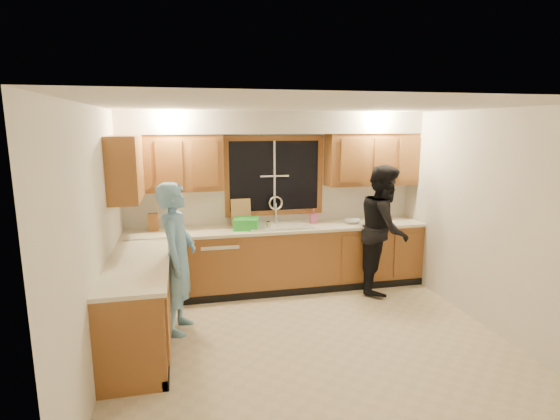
# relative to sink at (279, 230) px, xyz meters

# --- Properties ---
(floor) EXTENTS (4.20, 4.20, 0.00)m
(floor) POSITION_rel_sink_xyz_m (0.00, -1.60, -0.86)
(floor) COLOR beige
(floor) RESTS_ON ground
(ceiling) EXTENTS (4.20, 4.20, 0.00)m
(ceiling) POSITION_rel_sink_xyz_m (0.00, -1.60, 1.64)
(ceiling) COLOR white
(wall_back) EXTENTS (4.20, 0.00, 4.20)m
(wall_back) POSITION_rel_sink_xyz_m (0.00, 0.30, 0.39)
(wall_back) COLOR white
(wall_back) RESTS_ON ground
(wall_left) EXTENTS (0.00, 3.80, 3.80)m
(wall_left) POSITION_rel_sink_xyz_m (-2.10, -1.60, 0.39)
(wall_left) COLOR white
(wall_left) RESTS_ON ground
(wall_right) EXTENTS (0.00, 3.80, 3.80)m
(wall_right) POSITION_rel_sink_xyz_m (2.10, -1.60, 0.39)
(wall_right) COLOR white
(wall_right) RESTS_ON ground
(base_cabinets_back) EXTENTS (4.20, 0.60, 0.88)m
(base_cabinets_back) POSITION_rel_sink_xyz_m (0.00, -0.00, -0.42)
(base_cabinets_back) COLOR #945B2B
(base_cabinets_back) RESTS_ON ground
(base_cabinets_left) EXTENTS (0.60, 1.90, 0.88)m
(base_cabinets_left) POSITION_rel_sink_xyz_m (-1.80, -1.25, -0.42)
(base_cabinets_left) COLOR #945B2B
(base_cabinets_left) RESTS_ON ground
(countertop_back) EXTENTS (4.20, 0.63, 0.04)m
(countertop_back) POSITION_rel_sink_xyz_m (0.00, -0.02, 0.04)
(countertop_back) COLOR #F5EBCE
(countertop_back) RESTS_ON base_cabinets_back
(countertop_left) EXTENTS (0.63, 1.90, 0.04)m
(countertop_left) POSITION_rel_sink_xyz_m (-1.79, -1.25, 0.04)
(countertop_left) COLOR #F5EBCE
(countertop_left) RESTS_ON base_cabinets_left
(upper_cabinets_left) EXTENTS (1.35, 0.33, 0.75)m
(upper_cabinets_left) POSITION_rel_sink_xyz_m (-1.43, 0.13, 0.96)
(upper_cabinets_left) COLOR #945B2B
(upper_cabinets_left) RESTS_ON wall_back
(upper_cabinets_right) EXTENTS (1.35, 0.33, 0.75)m
(upper_cabinets_right) POSITION_rel_sink_xyz_m (1.43, 0.13, 0.96)
(upper_cabinets_right) COLOR #945B2B
(upper_cabinets_right) RESTS_ON wall_back
(upper_cabinets_return) EXTENTS (0.33, 0.90, 0.75)m
(upper_cabinets_return) POSITION_rel_sink_xyz_m (-1.94, -0.48, 0.96)
(upper_cabinets_return) COLOR #945B2B
(upper_cabinets_return) RESTS_ON wall_left
(soffit) EXTENTS (4.20, 0.35, 0.30)m
(soffit) POSITION_rel_sink_xyz_m (0.00, 0.12, 1.49)
(soffit) COLOR beige
(soffit) RESTS_ON wall_back
(window_frame) EXTENTS (1.44, 0.03, 1.14)m
(window_frame) POSITION_rel_sink_xyz_m (0.00, 0.29, 0.74)
(window_frame) COLOR black
(window_frame) RESTS_ON wall_back
(sink) EXTENTS (0.86, 0.52, 0.57)m
(sink) POSITION_rel_sink_xyz_m (0.00, 0.00, 0.00)
(sink) COLOR silver
(sink) RESTS_ON countertop_back
(dishwasher) EXTENTS (0.60, 0.56, 0.82)m
(dishwasher) POSITION_rel_sink_xyz_m (-0.85, -0.01, -0.45)
(dishwasher) COLOR white
(dishwasher) RESTS_ON floor
(stove) EXTENTS (0.58, 0.75, 0.90)m
(stove) POSITION_rel_sink_xyz_m (-1.80, -1.82, -0.41)
(stove) COLOR white
(stove) RESTS_ON floor
(man) EXTENTS (0.55, 0.70, 1.71)m
(man) POSITION_rel_sink_xyz_m (-1.39, -1.00, -0.01)
(man) COLOR #689CC4
(man) RESTS_ON floor
(woman) EXTENTS (1.02, 1.09, 1.79)m
(woman) POSITION_rel_sink_xyz_m (1.43, -0.35, 0.03)
(woman) COLOR black
(woman) RESTS_ON floor
(knife_block) EXTENTS (0.13, 0.11, 0.24)m
(knife_block) POSITION_rel_sink_xyz_m (-1.70, 0.13, 0.17)
(knife_block) COLOR #945A29
(knife_block) RESTS_ON countertop_back
(cutting_board) EXTENTS (0.28, 0.10, 0.37)m
(cutting_board) POSITION_rel_sink_xyz_m (-0.50, 0.22, 0.24)
(cutting_board) COLOR tan
(cutting_board) RESTS_ON countertop_back
(dish_crate) EXTENTS (0.39, 0.37, 0.15)m
(dish_crate) POSITION_rel_sink_xyz_m (-0.47, -0.05, 0.13)
(dish_crate) COLOR green
(dish_crate) RESTS_ON countertop_back
(soap_bottle) EXTENTS (0.10, 0.11, 0.20)m
(soap_bottle) POSITION_rel_sink_xyz_m (0.55, 0.12, 0.15)
(soap_bottle) COLOR #DC5493
(soap_bottle) RESTS_ON countertop_back
(bowl) EXTENTS (0.28, 0.28, 0.06)m
(bowl) POSITION_rel_sink_xyz_m (1.08, -0.04, 0.08)
(bowl) COLOR silver
(bowl) RESTS_ON countertop_back
(can_left) EXTENTS (0.08, 0.08, 0.11)m
(can_left) POSITION_rel_sink_xyz_m (-0.41, -0.16, 0.11)
(can_left) COLOR beige
(can_left) RESTS_ON countertop_back
(can_right) EXTENTS (0.08, 0.08, 0.11)m
(can_right) POSITION_rel_sink_xyz_m (-0.18, -0.14, 0.11)
(can_right) COLOR beige
(can_right) RESTS_ON countertop_back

